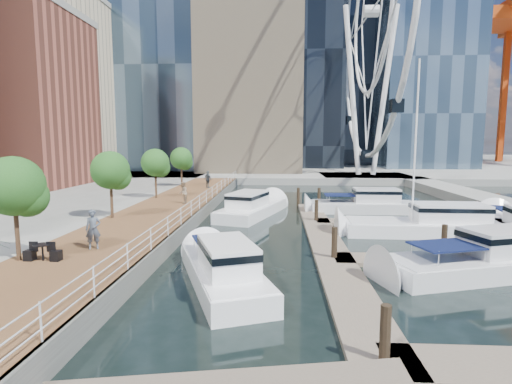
% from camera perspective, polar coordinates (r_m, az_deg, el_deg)
% --- Properties ---
extents(ground, '(520.00, 520.00, 0.00)m').
position_cam_1_polar(ground, '(13.98, 2.86, -19.16)').
color(ground, black).
rests_on(ground, ground).
extents(boardwalk, '(6.00, 60.00, 1.00)m').
position_cam_1_polar(boardwalk, '(29.53, -14.73, -4.21)').
color(boardwalk, brown).
rests_on(boardwalk, ground).
extents(seawall, '(0.25, 60.00, 1.00)m').
position_cam_1_polar(seawall, '(28.76, -9.01, -4.37)').
color(seawall, '#595954').
rests_on(seawall, ground).
extents(land_far, '(200.00, 114.00, 1.00)m').
position_cam_1_polar(land_far, '(114.68, 3.19, 4.27)').
color(land_far, gray).
rests_on(land_far, ground).
extents(pier, '(14.00, 12.00, 1.00)m').
position_cam_1_polar(pier, '(66.27, 15.36, 1.95)').
color(pier, gray).
rests_on(pier, ground).
extents(railing, '(0.10, 60.00, 1.05)m').
position_cam_1_polar(railing, '(28.59, -9.25, -2.35)').
color(railing, white).
rests_on(railing, boardwalk).
extents(floating_docks, '(16.00, 34.00, 2.60)m').
position_cam_1_polar(floating_docks, '(24.54, 22.11, -6.83)').
color(floating_docks, '#6D6051').
rests_on(floating_docks, ground).
extents(ferris_wheel, '(5.80, 45.60, 47.80)m').
position_cam_1_polar(ferris_wheel, '(68.91, 16.12, 23.49)').
color(ferris_wheel, white).
rests_on(ferris_wheel, ground).
extents(street_trees, '(2.60, 42.60, 4.60)m').
position_cam_1_polar(street_trees, '(28.96, -20.10, 2.93)').
color(street_trees, '#3F2B1C').
rests_on(street_trees, ground).
extents(yacht_foreground, '(11.28, 5.99, 2.15)m').
position_cam_1_polar(yacht_foreground, '(21.99, 29.94, -10.19)').
color(yacht_foreground, silver).
rests_on(yacht_foreground, ground).
extents(pedestrian_near, '(0.83, 0.71, 1.94)m').
position_cam_1_polar(pedestrian_near, '(21.08, -22.24, -4.95)').
color(pedestrian_near, '#47515F').
rests_on(pedestrian_near, boardwalk).
extents(pedestrian_mid, '(0.76, 0.95, 1.87)m').
position_cam_1_polar(pedestrian_mid, '(34.48, -10.38, -0.08)').
color(pedestrian_mid, gray).
rests_on(pedestrian_mid, boardwalk).
extents(pedestrian_far, '(1.18, 1.11, 1.96)m').
position_cam_1_polar(pedestrian_far, '(45.95, -6.89, 1.82)').
color(pedestrian_far, '#363D43').
rests_on(pedestrian_far, boardwalk).
extents(moored_yachts, '(23.73, 36.88, 11.50)m').
position_cam_1_polar(moored_yachts, '(28.15, 20.86, -6.05)').
color(moored_yachts, white).
rests_on(moored_yachts, ground).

